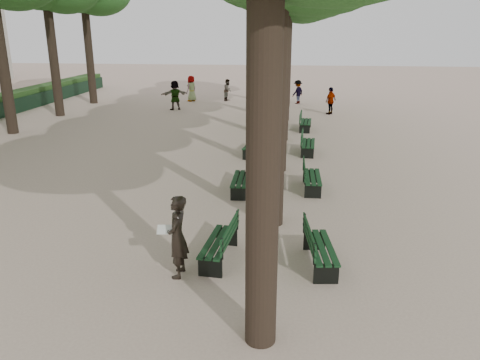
# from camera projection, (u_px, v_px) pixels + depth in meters

# --- Properties ---
(ground) EXTENTS (120.00, 120.00, 0.00)m
(ground) POSITION_uv_depth(u_px,v_px,m) (197.00, 276.00, 9.98)
(ground) COLOR #C1A692
(ground) RESTS_ON ground
(bench_left_0) EXTENTS (0.73, 1.84, 0.92)m
(bench_left_0) POSITION_uv_depth(u_px,v_px,m) (219.00, 249.00, 10.57)
(bench_left_0) COLOR black
(bench_left_0) RESTS_ON ground
(bench_left_1) EXTENTS (0.60, 1.81, 0.92)m
(bench_left_1) POSITION_uv_depth(u_px,v_px,m) (241.00, 184.00, 14.98)
(bench_left_1) COLOR black
(bench_left_1) RESTS_ON ground
(bench_left_2) EXTENTS (0.81, 1.86, 0.92)m
(bench_left_2) POSITION_uv_depth(u_px,v_px,m) (253.00, 149.00, 19.35)
(bench_left_2) COLOR black
(bench_left_2) RESTS_ON ground
(bench_left_3) EXTENTS (0.75, 1.85, 0.92)m
(bench_left_3) POSITION_uv_depth(u_px,v_px,m) (262.00, 124.00, 24.47)
(bench_left_3) COLOR black
(bench_left_3) RESTS_ON ground
(bench_right_0) EXTENTS (0.77, 1.85, 0.92)m
(bench_right_0) POSITION_uv_depth(u_px,v_px,m) (320.00, 254.00, 10.32)
(bench_right_0) COLOR black
(bench_right_0) RESTS_ON ground
(bench_right_1) EXTENTS (0.59, 1.81, 0.92)m
(bench_right_1) POSITION_uv_depth(u_px,v_px,m) (312.00, 182.00, 15.18)
(bench_right_1) COLOR black
(bench_right_1) RESTS_ON ground
(bench_right_2) EXTENTS (0.67, 1.83, 0.92)m
(bench_right_2) POSITION_uv_depth(u_px,v_px,m) (308.00, 147.00, 19.62)
(bench_right_2) COLOR black
(bench_right_2) RESTS_ON ground
(bench_right_3) EXTENTS (0.69, 1.83, 0.92)m
(bench_right_3) POSITION_uv_depth(u_px,v_px,m) (305.00, 125.00, 24.11)
(bench_right_3) COLOR black
(bench_right_3) RESTS_ON ground
(man_with_map) EXTENTS (0.62, 0.72, 1.80)m
(man_with_map) POSITION_uv_depth(u_px,v_px,m) (177.00, 237.00, 9.72)
(man_with_map) COLOR black
(man_with_map) RESTS_ON ground
(pedestrian_a) EXTENTS (0.47, 0.80, 1.54)m
(pedestrian_a) POSITION_uv_depth(u_px,v_px,m) (228.00, 90.00, 33.79)
(pedestrian_a) COLOR #262628
(pedestrian_a) RESTS_ON ground
(pedestrian_e) EXTENTS (1.66, 1.26, 1.87)m
(pedestrian_e) POSITION_uv_depth(u_px,v_px,m) (175.00, 95.00, 29.98)
(pedestrian_e) COLOR #262628
(pedestrian_e) RESTS_ON ground
(pedestrian_b) EXTENTS (0.88, 1.03, 1.61)m
(pedestrian_b) POSITION_uv_depth(u_px,v_px,m) (298.00, 92.00, 32.51)
(pedestrian_b) COLOR #262628
(pedestrian_b) RESTS_ON ground
(pedestrian_c) EXTENTS (0.86, 0.96, 1.64)m
(pedestrian_c) POSITION_uv_depth(u_px,v_px,m) (331.00, 101.00, 28.43)
(pedestrian_c) COLOR #262628
(pedestrian_c) RESTS_ON ground
(pedestrian_d) EXTENTS (0.74, 0.95, 1.81)m
(pedestrian_d) POSITION_uv_depth(u_px,v_px,m) (191.00, 89.00, 33.54)
(pedestrian_d) COLOR #262628
(pedestrian_d) RESTS_ON ground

